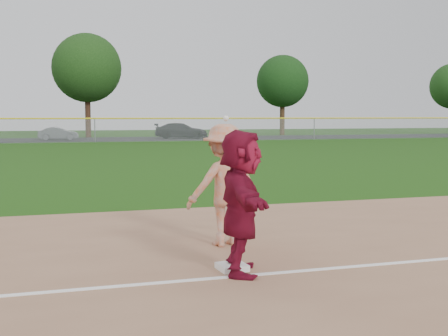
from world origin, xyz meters
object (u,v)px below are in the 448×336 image
object	(u,v)px
base_runner	(241,202)
car_mid	(58,134)
car_right	(181,131)
first_base	(232,267)

from	to	relation	value
base_runner	car_mid	size ratio (longest dim) A/B	0.56
car_mid	car_right	world-z (taller)	car_right
base_runner	car_right	size ratio (longest dim) A/B	0.39
first_base	car_right	bearing A→B (deg)	78.98
base_runner	car_right	distance (m)	47.43
first_base	base_runner	xyz separation A→B (m)	(0.07, -0.19, 0.96)
base_runner	car_mid	bearing A→B (deg)	17.58
car_mid	car_right	distance (m)	11.55
first_base	car_mid	size ratio (longest dim) A/B	0.11
base_runner	car_mid	xyz separation A→B (m)	(-2.57, 46.12, -0.43)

